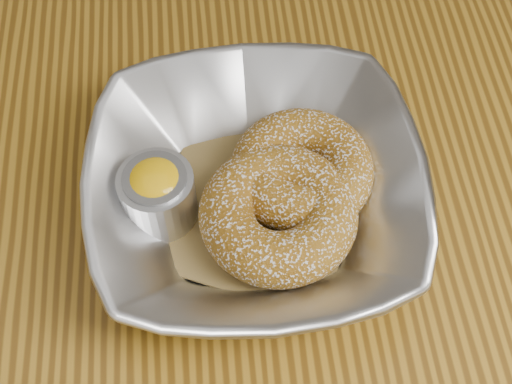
{
  "coord_description": "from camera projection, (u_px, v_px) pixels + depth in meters",
  "views": [
    {
      "loc": [
        0.02,
        -0.31,
        1.22
      ],
      "look_at": [
        0.05,
        -0.03,
        0.78
      ],
      "focal_mm": 50.0,
      "sensor_mm": 36.0,
      "label": 1
    }
  ],
  "objects": [
    {
      "name": "donut_front",
      "position": [
        278.0,
        214.0,
        0.51
      ],
      "size": [
        0.15,
        0.15,
        0.04
      ],
      "primitive_type": "torus",
      "rotation": [
        0.0,
        0.0,
        0.33
      ],
      "color": "brown",
      "rests_on": "parchment"
    },
    {
      "name": "ramekin",
      "position": [
        158.0,
        194.0,
        0.51
      ],
      "size": [
        0.06,
        0.06,
        0.05
      ],
      "color": "silver",
      "rests_on": "table"
    },
    {
      "name": "donut_back",
      "position": [
        302.0,
        170.0,
        0.53
      ],
      "size": [
        0.11,
        0.11,
        0.04
      ],
      "primitive_type": "torus",
      "rotation": [
        0.0,
        0.0,
        0.01
      ],
      "color": "brown",
      "rests_on": "parchment"
    },
    {
      "name": "serving_bowl",
      "position": [
        256.0,
        192.0,
        0.52
      ],
      "size": [
        0.25,
        0.25,
        0.06
      ],
      "primitive_type": "imported",
      "color": "silver",
      "rests_on": "table"
    },
    {
      "name": "parchment",
      "position": [
        256.0,
        207.0,
        0.54
      ],
      "size": [
        0.19,
        0.19,
        0.0
      ],
      "primitive_type": "cube",
      "rotation": [
        0.0,
        0.0,
        1.15
      ],
      "color": "brown",
      "rests_on": "table"
    },
    {
      "name": "table",
      "position": [
        197.0,
        249.0,
        0.64
      ],
      "size": [
        1.2,
        0.8,
        0.75
      ],
      "color": "brown",
      "rests_on": "ground_plane"
    }
  ]
}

